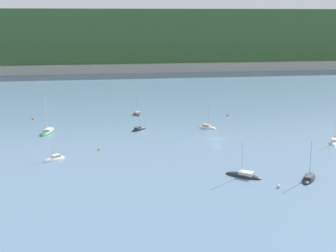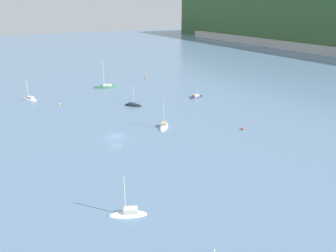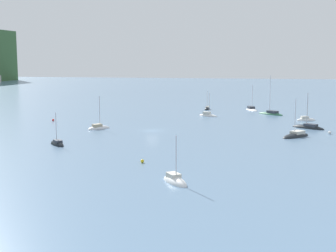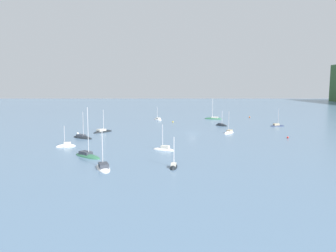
{
  "view_description": "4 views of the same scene",
  "coord_description": "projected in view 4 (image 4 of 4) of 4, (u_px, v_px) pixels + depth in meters",
  "views": [
    {
      "loc": [
        -32.41,
        -122.59,
        33.5
      ],
      "look_at": [
        -12.6,
        8.69,
        2.11
      ],
      "focal_mm": 50.0,
      "sensor_mm": 36.0,
      "label": 1
    },
    {
      "loc": [
        68.25,
        -24.15,
        29.4
      ],
      "look_at": [
        8.64,
        9.31,
        3.79
      ],
      "focal_mm": 35.0,
      "sensor_mm": 36.0,
      "label": 2
    },
    {
      "loc": [
        -101.87,
        -23.81,
        15.97
      ],
      "look_at": [
        -6.97,
        -5.06,
        2.18
      ],
      "focal_mm": 50.0,
      "sensor_mm": 36.0,
      "label": 3
    },
    {
      "loc": [
        111.96,
        -8.39,
        16.43
      ],
      "look_at": [
        4.38,
        -8.28,
        3.04
      ],
      "focal_mm": 35.0,
      "sensor_mm": 36.0,
      "label": 4
    }
  ],
  "objects": [
    {
      "name": "mooring_buoy_1",
      "position": [
        288.0,
        137.0,
        102.12
      ],
      "size": [
        0.6,
        0.6,
        0.6
      ],
      "color": "red",
      "rests_on": "ground_plane"
    },
    {
      "name": "ground_plane",
      "position": [
        192.0,
        133.0,
        113.14
      ],
      "size": [
        600.0,
        600.0,
        0.0
      ],
      "primitive_type": "plane",
      "color": "slate"
    },
    {
      "name": "mooring_buoy_3",
      "position": [
        250.0,
        117.0,
        166.85
      ],
      "size": [
        0.65,
        0.65,
        0.65
      ],
      "color": "orange",
      "rests_on": "ground_plane"
    },
    {
      "name": "sailboat_10",
      "position": [
        83.0,
        138.0,
        102.44
      ],
      "size": [
        6.54,
        8.02,
        9.09
      ],
      "rotation": [
        0.0,
        0.0,
        0.97
      ],
      "color": "black",
      "rests_on": "ground_plane"
    },
    {
      "name": "sailboat_7",
      "position": [
        158.0,
        120.0,
        156.08
      ],
      "size": [
        5.59,
        4.92,
        7.2
      ],
      "rotation": [
        0.0,
        0.0,
        3.8
      ],
      "color": "white",
      "rests_on": "ground_plane"
    },
    {
      "name": "sailboat_5",
      "position": [
        229.0,
        133.0,
        112.91
      ],
      "size": [
        5.76,
        5.17,
        8.4
      ],
      "rotation": [
        0.0,
        0.0,
        5.61
      ],
      "color": "silver",
      "rests_on": "ground_plane"
    },
    {
      "name": "mooring_buoy_2",
      "position": [
        173.0,
        122.0,
        145.53
      ],
      "size": [
        0.56,
        0.56,
        0.56
      ],
      "color": "yellow",
      "rests_on": "ground_plane"
    },
    {
      "name": "mooring_buoy_0",
      "position": [
        78.0,
        133.0,
        110.47
      ],
      "size": [
        0.66,
        0.66,
        0.66
      ],
      "color": "white",
      "rests_on": "ground_plane"
    },
    {
      "name": "sailboat_8",
      "position": [
        213.0,
        119.0,
        160.21
      ],
      "size": [
        5.55,
        9.21,
        11.09
      ],
      "rotation": [
        0.0,
        0.0,
        4.35
      ],
      "color": "#2D6647",
      "rests_on": "ground_plane"
    },
    {
      "name": "sailboat_4",
      "position": [
        87.0,
        156.0,
        75.87
      ],
      "size": [
        7.57,
        8.26,
        12.16
      ],
      "rotation": [
        0.0,
        0.0,
        0.86
      ],
      "color": "#2D6647",
      "rests_on": "ground_plane"
    },
    {
      "name": "sailboat_3",
      "position": [
        277.0,
        126.0,
        132.34
      ],
      "size": [
        3.45,
        6.49,
        7.69
      ],
      "rotation": [
        0.0,
        0.0,
        1.81
      ],
      "color": "#232D4C",
      "rests_on": "ground_plane"
    },
    {
      "name": "sailboat_11",
      "position": [
        164.0,
        150.0,
        83.52
      ],
      "size": [
        3.94,
        6.01,
        7.26
      ],
      "rotation": [
        0.0,
        0.0,
        4.29
      ],
      "color": "white",
      "rests_on": "ground_plane"
    },
    {
      "name": "sailboat_1",
      "position": [
        103.0,
        168.0,
        65.07
      ],
      "size": [
        8.32,
        4.97,
        8.49
      ],
      "rotation": [
        0.0,
        0.0,
        3.48
      ],
      "color": "white",
      "rests_on": "ground_plane"
    },
    {
      "name": "sailboat_6",
      "position": [
        66.0,
        146.0,
        88.2
      ],
      "size": [
        3.24,
        5.45,
        6.45
      ],
      "rotation": [
        0.0,
        0.0,
        5.02
      ],
      "color": "white",
      "rests_on": "ground_plane"
    },
    {
      "name": "sailboat_2",
      "position": [
        174.0,
        167.0,
        65.75
      ],
      "size": [
        4.72,
        1.98,
        7.03
      ],
      "rotation": [
        0.0,
        0.0,
        3.01
      ],
      "color": "black",
      "rests_on": "ground_plane"
    },
    {
      "name": "sailboat_0",
      "position": [
        103.0,
        132.0,
        115.36
      ],
      "size": [
        8.08,
        7.16,
        8.7
      ],
      "rotation": [
        0.0,
        0.0,
        2.48
      ],
      "color": "black",
      "rests_on": "ground_plane"
    },
    {
      "name": "sailboat_9",
      "position": [
        221.0,
        126.0,
        133.74
      ],
      "size": [
        5.31,
        5.09,
        6.98
      ],
      "rotation": [
        0.0,
        0.0,
        0.75
      ],
      "color": "black",
      "rests_on": "ground_plane"
    }
  ]
}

